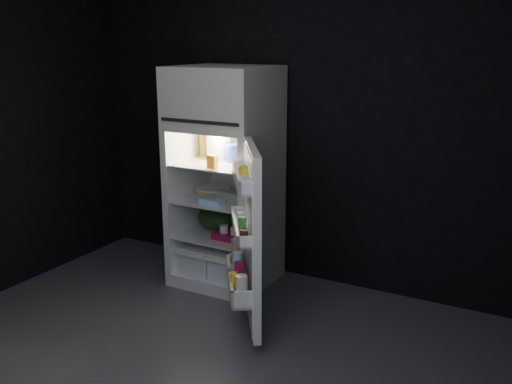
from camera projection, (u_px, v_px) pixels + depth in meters
The scene contains 17 objects.
floor at pixel (189, 371), 3.51m from camera, with size 4.00×3.40×0.00m, color #4C4C51.
wall_back at pixel (305, 120), 4.60m from camera, with size 4.00×0.00×2.70m, color black.
refrigerator at pixel (226, 170), 4.62m from camera, with size 0.76×0.71×1.78m.
fridge_door at pixel (248, 238), 3.83m from camera, with size 0.56×0.70×1.22m.
milk_jug at pixel (218, 146), 4.61m from camera, with size 0.13×0.13×0.24m, color white.
mayo_jar at pixel (232, 153), 4.55m from camera, with size 0.10×0.10×0.14m, color #1C329A.
jam_jar at pixel (254, 156), 4.46m from camera, with size 0.11×0.11×0.13m, color #33170E.
amber_bottle at pixel (204, 143), 4.78m from camera, with size 0.07×0.07×0.22m, color #B88A1D.
small_carton at pixel (212, 162), 4.34m from camera, with size 0.07×0.06×0.10m, color orange.
egg_carton at pixel (234, 196), 4.57m from camera, with size 0.28×0.11×0.07m, color gray.
pie at pixel (213, 190), 4.80m from camera, with size 0.32×0.32×0.04m, color #A28855.
flat_package at pixel (212, 201), 4.48m from camera, with size 0.19×0.09×0.04m, color #9BC5F1.
wrapped_pkg at pixel (256, 195), 4.64m from camera, with size 0.13×0.11×0.05m, color beige.
produce_bag at pixel (219, 218), 4.80m from camera, with size 0.37×0.31×0.20m, color #193815.
yogurt_tray at pixel (231, 237), 4.56m from camera, with size 0.28×0.15×0.05m, color maroon.
small_can_red at pixel (256, 227), 4.73m from camera, with size 0.06×0.06×0.09m, color maroon.
small_can_silver at pixel (257, 229), 4.68m from camera, with size 0.07×0.07×0.09m, color silver.
Camera 1 is at (1.86, -2.52, 1.98)m, focal length 40.00 mm.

